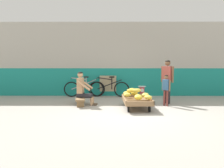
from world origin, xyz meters
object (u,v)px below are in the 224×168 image
at_px(shopping_bag, 149,101).
at_px(vendor_seated, 83,89).
at_px(banana_cart, 137,101).
at_px(low_bench, 81,99).
at_px(plastic_crate, 142,98).
at_px(customer_adult, 167,77).
at_px(bicycle_near_left, 84,88).
at_px(customer_child, 166,87).
at_px(bicycle_far_left, 109,88).
at_px(weighing_scale, 142,90).
at_px(sign_board, 108,86).

bearing_deg(shopping_bag, vendor_seated, -177.81).
relative_size(banana_cart, low_bench, 1.31).
bearing_deg(plastic_crate, customer_adult, -12.76).
height_order(bicycle_near_left, customer_child, customer_child).
height_order(bicycle_near_left, shopping_bag, bicycle_near_left).
bearing_deg(low_bench, vendor_seated, -5.96).
relative_size(vendor_seated, bicycle_far_left, 0.69).
height_order(low_bench, vendor_seated, vendor_seated).
distance_m(low_bench, bicycle_near_left, 1.68).
bearing_deg(banana_cart, bicycle_far_left, 112.31).
bearing_deg(banana_cart, plastic_crate, 73.43).
relative_size(customer_child, shopping_bag, 4.34).
xyz_separation_m(banana_cart, plastic_crate, (0.30, 1.00, -0.09)).
distance_m(low_bench, vendor_seated, 0.38).
relative_size(banana_cart, customer_child, 1.41).
height_order(weighing_scale, bicycle_near_left, bicycle_near_left).
xyz_separation_m(vendor_seated, shopping_bag, (2.30, 0.09, -0.45)).
xyz_separation_m(bicycle_near_left, customer_adult, (3.14, -1.41, 0.60)).
relative_size(vendor_seated, bicycle_near_left, 0.69).
bearing_deg(bicycle_far_left, sign_board, 108.00).
relative_size(banana_cart, sign_board, 1.67).
bearing_deg(vendor_seated, sign_board, 66.54).
bearing_deg(banana_cart, shopping_bag, 50.54).
bearing_deg(bicycle_far_left, vendor_seated, -117.52).
bearing_deg(low_bench, sign_board, 64.22).
bearing_deg(sign_board, customer_child, -45.56).
bearing_deg(bicycle_near_left, sign_board, 10.99).
distance_m(banana_cart, low_bench, 1.95).
distance_m(low_bench, plastic_crate, 2.21).
relative_size(bicycle_far_left, shopping_bag, 6.89).
bearing_deg(bicycle_far_left, banana_cart, -67.69).
relative_size(bicycle_far_left, sign_board, 1.88).
bearing_deg(customer_adult, vendor_seated, -174.81).
distance_m(vendor_seated, weighing_scale, 2.13).
xyz_separation_m(vendor_seated, bicycle_near_left, (-0.20, 1.67, -0.21)).
relative_size(low_bench, bicycle_far_left, 0.68).
bearing_deg(low_bench, bicycle_far_left, 60.05).
bearing_deg(weighing_scale, bicycle_far_left, 134.75).
relative_size(customer_adult, customer_child, 1.47).
relative_size(bicycle_near_left, sign_board, 1.88).
xyz_separation_m(banana_cart, customer_child, (1.02, 0.38, 0.41)).
bearing_deg(shopping_bag, customer_adult, 15.61).
relative_size(banana_cart, vendor_seated, 1.29).
xyz_separation_m(low_bench, customer_child, (2.89, -0.17, 0.45)).
bearing_deg(sign_board, weighing_scale, -48.00).
xyz_separation_m(vendor_seated, bicycle_far_left, (0.87, 1.68, -0.21)).
relative_size(plastic_crate, sign_board, 0.41).
bearing_deg(customer_child, vendor_seated, 176.70).
xyz_separation_m(banana_cart, sign_board, (-0.97, 2.41, 0.20)).
height_order(weighing_scale, bicycle_far_left, bicycle_far_left).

